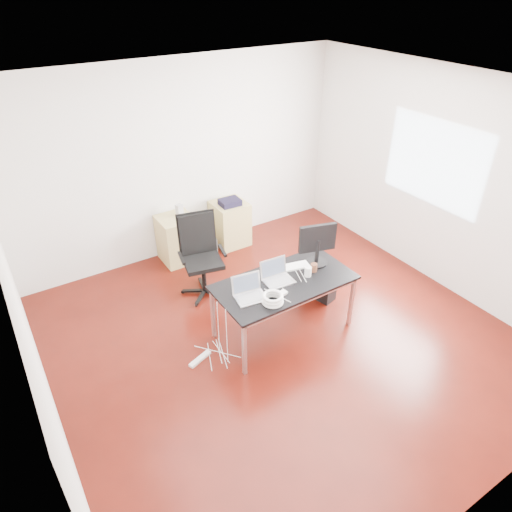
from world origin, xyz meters
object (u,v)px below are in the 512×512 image
pc_tower (319,282)px  office_chair (201,252)px  desk (284,285)px  filing_cabinet_left (178,239)px  filing_cabinet_right (230,223)px

pc_tower → office_chair: bearing=128.1°
desk → pc_tower: desk is taller
filing_cabinet_left → office_chair: bearing=-92.9°
office_chair → pc_tower: bearing=-25.1°
desk → office_chair: office_chair is taller
filing_cabinet_left → pc_tower: 2.19m
filing_cabinet_left → filing_cabinet_right: same height
filing_cabinet_left → filing_cabinet_right: 0.89m
filing_cabinet_right → pc_tower: 1.86m
desk → office_chair: bearing=108.9°
filing_cabinet_right → pc_tower: (0.29, -1.83, -0.13)m
office_chair → pc_tower: (1.23, -0.95, -0.39)m
desk → filing_cabinet_right: 2.23m
filing_cabinet_left → pc_tower: (1.19, -1.83, -0.13)m
desk → filing_cabinet_right: bearing=76.7°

